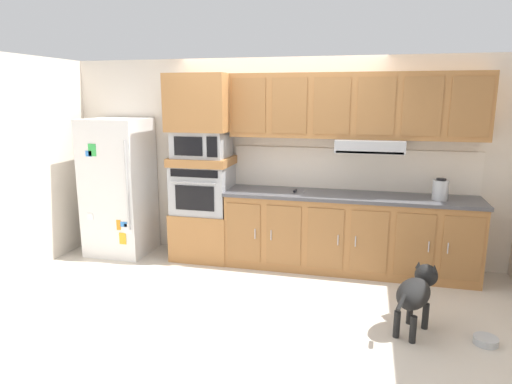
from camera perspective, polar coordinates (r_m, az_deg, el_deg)
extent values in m
plane|color=beige|center=(5.04, 0.47, -11.85)|extent=(9.60, 9.60, 0.00)
cube|color=silver|center=(5.74, 3.08, 4.13)|extent=(6.20, 0.12, 2.50)
cube|color=silver|center=(5.97, -26.69, 3.16)|extent=(0.12, 7.10, 2.50)
cube|color=white|center=(6.14, -16.93, 0.63)|extent=(0.76, 0.70, 1.76)
cylinder|color=silver|center=(5.64, -16.01, 0.75)|extent=(0.02, 0.02, 1.10)
cube|color=#337FDB|center=(5.81, -16.39, -3.95)|extent=(0.09, 0.01, 0.06)
cube|color=green|center=(5.83, -20.03, 5.01)|extent=(0.10, 0.01, 0.15)
cube|color=#337FDB|center=(5.86, -20.41, 4.57)|extent=(0.08, 0.01, 0.07)
cube|color=orange|center=(5.85, -16.99, -4.01)|extent=(0.06, 0.01, 0.13)
cube|color=gold|center=(5.88, -16.51, -5.66)|extent=(0.09, 0.01, 0.15)
cube|color=white|center=(6.04, -20.25, -2.93)|extent=(0.09, 0.01, 0.09)
cube|color=white|center=(5.80, -15.86, -4.50)|extent=(0.10, 0.01, 0.12)
cube|color=#A8703D|center=(5.86, -6.56, -5.31)|extent=(0.74, 0.62, 0.60)
cube|color=#A8AAAF|center=(5.71, -6.71, 0.45)|extent=(0.70, 0.58, 0.60)
cube|color=black|center=(5.45, -7.78, -0.78)|extent=(0.49, 0.01, 0.30)
cube|color=black|center=(5.39, -7.87, 2.33)|extent=(0.59, 0.01, 0.09)
cylinder|color=#A8AAAF|center=(5.39, -7.93, 1.18)|extent=(0.56, 0.02, 0.02)
cube|color=#A8703D|center=(5.65, -6.80, 3.93)|extent=(0.74, 0.62, 0.10)
cube|color=#A8AAAF|center=(5.62, -6.85, 6.04)|extent=(0.64, 0.53, 0.32)
cube|color=black|center=(5.39, -8.58, 5.74)|extent=(0.35, 0.01, 0.22)
cube|color=black|center=(5.29, -5.60, 5.70)|extent=(0.13, 0.01, 0.24)
cube|color=#A8703D|center=(5.59, -6.98, 11.15)|extent=(0.74, 0.62, 0.68)
cube|color=#A8703D|center=(5.47, 11.55, -5.21)|extent=(2.88, 0.60, 0.88)
cube|color=#9A6738|center=(5.35, -1.59, -5.16)|extent=(0.40, 0.01, 0.70)
cylinder|color=#BCBCC1|center=(5.30, -0.13, -5.32)|extent=(0.01, 0.01, 0.12)
cube|color=#9A6738|center=(5.25, 3.49, -5.53)|extent=(0.40, 0.01, 0.70)
cylinder|color=#BCBCC1|center=(5.26, 1.91, -5.47)|extent=(0.01, 0.01, 0.12)
cube|color=#9A6738|center=(5.19, 8.74, -5.86)|extent=(0.40, 0.01, 0.70)
cylinder|color=#BCBCC1|center=(5.16, 10.33, -6.00)|extent=(0.01, 0.01, 0.12)
cube|color=#9A6738|center=(5.17, 14.08, -6.15)|extent=(0.40, 0.01, 0.70)
cylinder|color=#BCBCC1|center=(5.16, 12.47, -6.12)|extent=(0.01, 0.01, 0.12)
cube|color=#9A6738|center=(5.20, 19.40, -6.38)|extent=(0.40, 0.01, 0.70)
cylinder|color=#BCBCC1|center=(5.20, 21.00, -6.49)|extent=(0.01, 0.01, 0.12)
cube|color=#9A6738|center=(5.27, 24.63, -6.56)|extent=(0.40, 0.01, 0.70)
cylinder|color=#BCBCC1|center=(5.23, 23.10, -6.56)|extent=(0.01, 0.01, 0.12)
cube|color=#4C4C51|center=(5.35, 11.76, -0.50)|extent=(2.92, 0.64, 0.04)
cube|color=white|center=(5.59, 12.00, 2.83)|extent=(2.92, 0.02, 0.50)
cube|color=#A8703D|center=(5.36, 12.30, 10.60)|extent=(2.88, 0.34, 0.74)
cube|color=#A8AAAF|center=(5.32, 14.17, 5.75)|extent=(0.76, 0.48, 0.14)
cube|color=black|center=(5.10, 14.13, 4.88)|extent=(0.72, 0.04, 0.02)
cube|color=#9A6738|center=(5.36, -0.93, 10.87)|extent=(0.40, 0.01, 0.63)
cube|color=#9A6738|center=(5.26, 4.23, 10.82)|extent=(0.40, 0.01, 0.63)
cube|color=#9A6738|center=(5.20, 9.54, 10.67)|extent=(0.40, 0.01, 0.63)
cube|color=#9A6738|center=(5.18, 14.93, 10.43)|extent=(0.40, 0.01, 0.63)
cube|color=#9A6738|center=(5.21, 20.29, 10.11)|extent=(0.40, 0.01, 0.63)
cube|color=#9A6738|center=(5.28, 25.54, 9.70)|extent=(0.40, 0.01, 0.63)
cylinder|color=black|center=(5.39, 4.97, 0.17)|extent=(0.03, 0.10, 0.03)
cylinder|color=silver|center=(5.37, 6.11, 0.09)|extent=(0.02, 0.12, 0.01)
cylinder|color=#A8AAAF|center=(5.34, 22.28, 0.23)|extent=(0.17, 0.17, 0.22)
cylinder|color=black|center=(5.31, 22.38, 1.49)|extent=(0.10, 0.10, 0.02)
ellipsoid|color=black|center=(4.22, 19.29, -12.05)|extent=(0.42, 0.50, 0.26)
sphere|color=black|center=(4.46, 20.72, -9.83)|extent=(0.21, 0.21, 0.21)
ellipsoid|color=black|center=(4.56, 21.13, -9.64)|extent=(0.12, 0.14, 0.07)
cone|color=black|center=(4.44, 19.89, -8.64)|extent=(0.06, 0.06, 0.06)
cone|color=black|center=(4.40, 21.64, -8.96)|extent=(0.06, 0.06, 0.06)
cylinder|color=black|center=(3.97, 17.88, -13.13)|extent=(0.09, 0.15, 0.12)
cylinder|color=black|center=(4.47, 18.88, -14.09)|extent=(0.06, 0.06, 0.24)
cylinder|color=black|center=(4.43, 20.63, -14.46)|extent=(0.06, 0.06, 0.24)
cylinder|color=black|center=(4.22, 17.37, -15.66)|extent=(0.06, 0.06, 0.24)
cylinder|color=black|center=(4.17, 19.24, -16.09)|extent=(0.06, 0.06, 0.24)
cylinder|color=#B2B7BC|center=(4.43, 27.05, -16.39)|extent=(0.20, 0.20, 0.06)
cylinder|color=brown|center=(4.42, 27.06, -16.29)|extent=(0.15, 0.15, 0.03)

